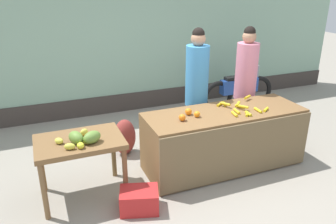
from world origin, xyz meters
name	(u,v)px	position (x,y,z in m)	size (l,w,h in m)	color
ground_plane	(189,172)	(0.00, 0.00, 0.00)	(24.00, 24.00, 0.00)	gray
market_wall_back	(131,37)	(0.00, 2.71, 1.45)	(9.64, 0.23, 2.95)	#8CB299
fruit_stall_counter	(224,139)	(0.52, -0.01, 0.41)	(2.22, 0.80, 0.83)	brown
side_table_wooden	(80,148)	(-1.44, 0.00, 0.66)	(1.01, 0.69, 0.77)	brown
banana_bunch_pile	(240,107)	(0.75, -0.01, 0.86)	(0.63, 0.61, 0.07)	gold
orange_pile	(189,114)	(-0.04, -0.01, 0.87)	(0.31, 0.24, 0.09)	orange
mango_papaya_pile	(82,138)	(-1.41, -0.11, 0.83)	(0.55, 0.43, 0.14)	#D2D844
vendor_woman_blue_shirt	(197,91)	(0.40, 0.64, 0.95)	(0.34, 0.34, 1.87)	#33333D
vendor_woman_pink_shirt	(245,85)	(1.26, 0.65, 0.93)	(0.34, 0.34, 1.85)	#33333D
parked_motorcycle	(238,91)	(1.95, 1.82, 0.40)	(1.60, 0.18, 0.88)	black
produce_crate	(139,200)	(-0.89, -0.53, 0.13)	(0.44, 0.32, 0.26)	red
produce_sack	(125,137)	(-0.68, 0.85, 0.28)	(0.36, 0.30, 0.56)	maroon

